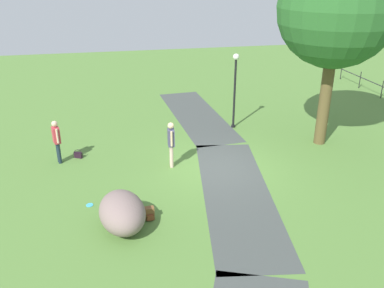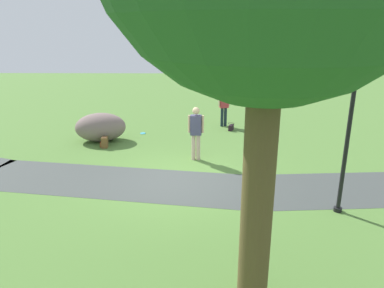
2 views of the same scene
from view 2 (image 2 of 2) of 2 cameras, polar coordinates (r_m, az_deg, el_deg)
name	(u,v)px [view 2 (image 2 of 2)]	position (r m, az deg, el deg)	size (l,w,h in m)	color
ground_plane	(179,181)	(10.75, -2.05, -5.69)	(48.00, 48.00, 0.00)	#537D37
footpath_segment_mid	(112,181)	(10.93, -12.31, -5.68)	(8.25, 3.43, 0.01)	#414744
lamp_post	(349,126)	(9.02, 23.18, 2.65)	(0.28, 0.28, 3.49)	black
lawn_boulder	(101,127)	(14.59, -13.96, 2.54)	(2.10, 1.61, 1.09)	gray
woman_with_handbag	(224,104)	(16.20, 4.98, 6.22)	(0.50, 0.34, 1.73)	#1B2A34
man_near_boulder	(196,129)	(12.03, 0.61, 2.26)	(0.52, 0.26, 1.79)	beige
handbag_on_grass	(231,127)	(15.76, 6.07, 2.60)	(0.37, 0.37, 0.31)	black
backpack_by_boulder	(104,142)	(13.86, -13.41, 0.23)	(0.27, 0.29, 0.40)	brown
frisbee_on_grass	(143,133)	(15.39, -7.62, 1.66)	(0.22, 0.22, 0.02)	#40ADD2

